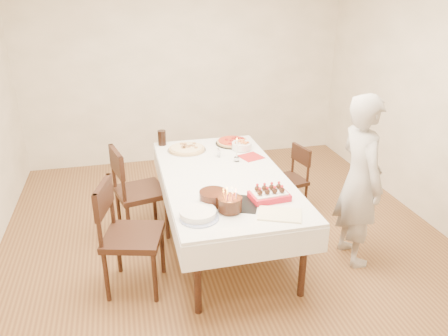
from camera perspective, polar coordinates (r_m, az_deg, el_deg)
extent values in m
plane|color=brown|center=(4.45, 0.68, -10.24)|extent=(5.00, 5.00, 0.00)
cube|color=#F6E6CE|center=(6.26, -5.05, 13.00)|extent=(4.50, 0.04, 2.70)
cube|color=#F6E6CE|center=(1.81, 21.66, -16.38)|extent=(4.50, 0.04, 2.70)
cube|color=white|center=(4.32, 0.00, -5.50)|extent=(1.52, 2.31, 0.75)
imported|color=beige|center=(4.10, 17.32, -1.63)|extent=(0.39, 0.59, 1.60)
cylinder|color=beige|center=(4.77, -4.89, 2.49)|extent=(0.47, 0.47, 0.04)
cylinder|color=red|center=(4.96, 1.10, 3.42)|extent=(0.50, 0.50, 0.04)
cube|color=#B21E1E|center=(4.60, 3.54, 1.45)|extent=(0.28, 0.28, 0.01)
cylinder|color=white|center=(4.79, 2.34, 2.94)|extent=(0.29, 0.29, 0.07)
cylinder|color=white|center=(4.43, 1.68, 2.44)|extent=(0.07, 0.07, 0.26)
cylinder|color=black|center=(4.95, -8.11, 3.92)|extent=(0.12, 0.12, 0.17)
cylinder|color=black|center=(3.61, -1.43, -3.91)|extent=(0.38, 0.38, 0.12)
cube|color=black|center=(3.64, 1.99, -4.68)|extent=(0.41, 0.41, 0.01)
cylinder|color=#331A0E|center=(3.48, 0.76, -4.21)|extent=(0.26, 0.26, 0.18)
cube|color=beige|center=(3.50, 7.28, -6.12)|extent=(0.40, 0.34, 0.03)
cylinder|color=white|center=(3.44, -3.42, -5.95)|extent=(0.32, 0.32, 0.06)
cylinder|color=white|center=(3.43, -3.25, -6.52)|extent=(0.41, 0.41, 0.01)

